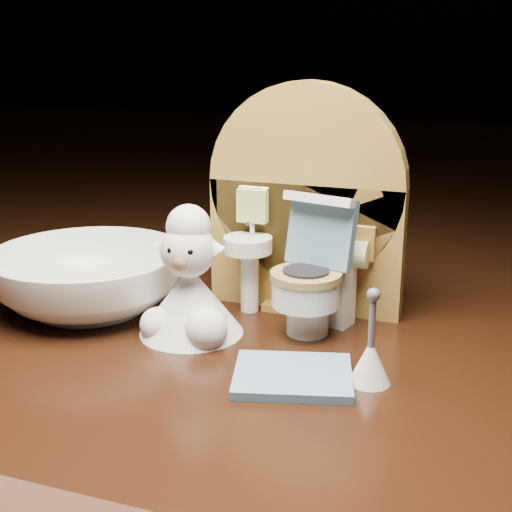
{
  "coord_description": "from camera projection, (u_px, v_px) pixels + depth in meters",
  "views": [
    {
      "loc": [
        0.12,
        -0.37,
        0.18
      ],
      "look_at": [
        -0.02,
        0.02,
        0.05
      ],
      "focal_mm": 50.0,
      "sensor_mm": 36.0,
      "label": 1
    }
  ],
  "objects": [
    {
      "name": "backdrop_panel",
      "position": [
        304.0,
        213.0,
        0.47
      ],
      "size": [
        0.13,
        0.05,
        0.15
      ],
      "color": "olive",
      "rests_on": "ground"
    },
    {
      "name": "toy_toilet",
      "position": [
        315.0,
        281.0,
        0.44
      ],
      "size": [
        0.05,
        0.06,
        0.09
      ],
      "rotation": [
        0.0,
        0.0,
        -0.25
      ],
      "color": "white",
      "rests_on": "ground"
    },
    {
      "name": "bath_mat",
      "position": [
        293.0,
        376.0,
        0.38
      ],
      "size": [
        0.07,
        0.07,
        0.0
      ],
      "primitive_type": "cube",
      "rotation": [
        0.0,
        0.0,
        0.27
      ],
      "color": "#5D849F",
      "rests_on": "ground"
    },
    {
      "name": "toilet_brush",
      "position": [
        370.0,
        358.0,
        0.38
      ],
      "size": [
        0.02,
        0.02,
        0.05
      ],
      "color": "white",
      "rests_on": "ground"
    },
    {
      "name": "plush_lamb",
      "position": [
        190.0,
        290.0,
        0.43
      ],
      "size": [
        0.06,
        0.06,
        0.08
      ],
      "rotation": [
        0.0,
        0.0,
        0.11
      ],
      "color": "white",
      "rests_on": "ground"
    },
    {
      "name": "ceramic_bowl",
      "position": [
        89.0,
        280.0,
        0.48
      ],
      "size": [
        0.17,
        0.17,
        0.04
      ],
      "primitive_type": "imported",
      "rotation": [
        0.0,
        0.0,
        0.37
      ],
      "color": "white",
      "rests_on": "ground"
    }
  ]
}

